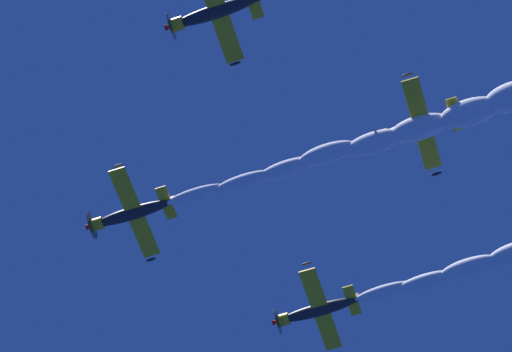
% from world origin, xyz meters
% --- Properties ---
extents(airplane_lead, '(8.34, 9.26, 2.84)m').
position_xyz_m(airplane_lead, '(-0.04, -4.96, 95.06)').
color(airplane_lead, '#232328').
extents(airplane_left_wingman, '(8.35, 9.25, 2.87)m').
position_xyz_m(airplane_left_wingman, '(-16.45, 6.75, 92.72)').
color(airplane_left_wingman, '#232328').
extents(airplane_right_wingman, '(8.35, 9.22, 2.92)m').
position_xyz_m(airplane_right_wingman, '(-9.47, -21.59, 94.19)').
color(airplane_right_wingman, '#232328').
extents(airplane_slot_tail, '(8.35, 9.16, 3.01)m').
position_xyz_m(airplane_slot_tail, '(-25.89, -11.33, 95.04)').
color(airplane_slot_tail, '#232328').
extents(smoke_trail_lead, '(33.88, 9.92, 2.78)m').
position_xyz_m(smoke_trail_lead, '(-24.78, -11.06, 94.46)').
color(smoke_trail_lead, white).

